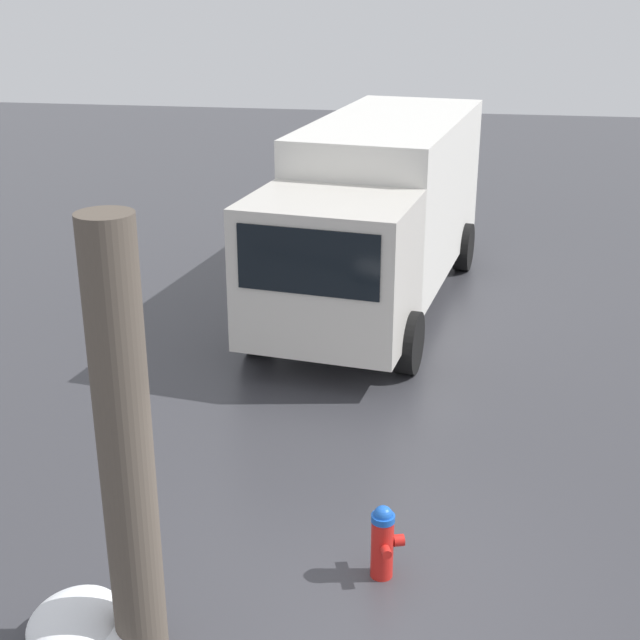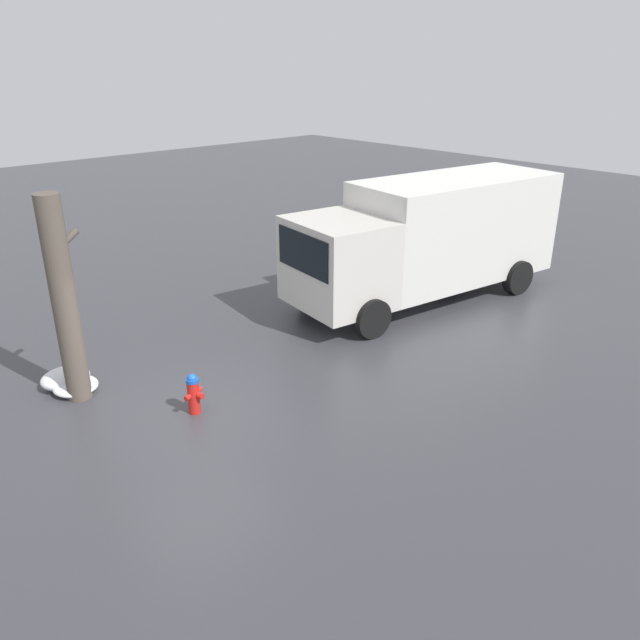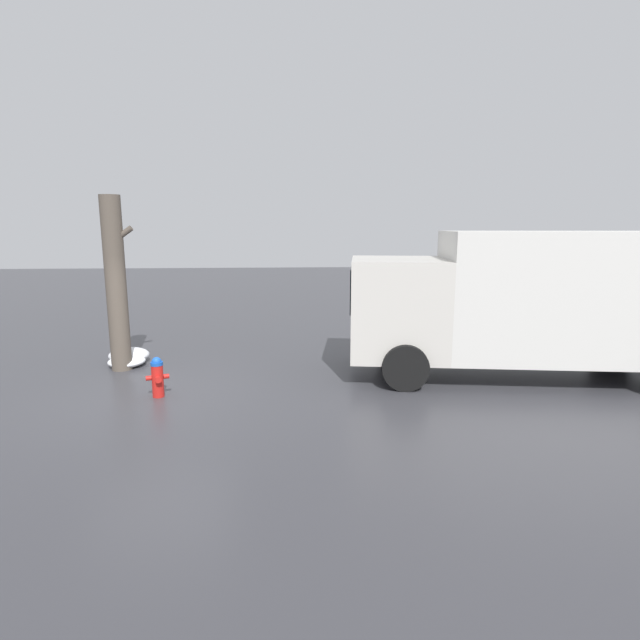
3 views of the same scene
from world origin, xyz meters
name	(u,v)px [view 3 (image 3 of 3)]	position (x,y,z in m)	size (l,w,h in m)	color
ground_plane	(159,397)	(0.00, 0.00, 0.00)	(60.00, 60.00, 0.00)	#38383D
fire_hydrant	(157,377)	(0.00, 0.00, 0.39)	(0.42, 0.33, 0.76)	red
tree_trunk	(116,284)	(-1.26, 1.90, 1.89)	(0.66, 0.43, 3.76)	brown
delivery_truck	(537,299)	(7.54, 0.82, 1.65)	(7.57, 3.38, 3.02)	beige
snow_pile_by_hydrant	(129,355)	(-1.28, 2.48, 0.17)	(0.91, 0.80, 0.34)	white
snow_pile_curbside	(127,361)	(-1.23, 2.15, 0.12)	(0.81, 0.84, 0.23)	white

